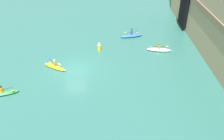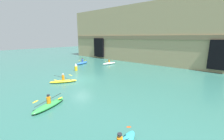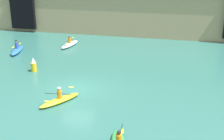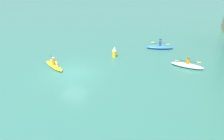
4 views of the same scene
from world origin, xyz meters
name	(u,v)px [view 2 (image 2 of 4)]	position (x,y,z in m)	size (l,w,h in m)	color
ground_plane	(81,79)	(0.00, 0.00, 0.00)	(120.00, 120.00, 0.00)	#2D665B
cliff_bluff	(153,34)	(0.53, 19.36, 6.04)	(44.06, 7.55, 12.10)	tan
kayak_blue	(82,63)	(-9.03, 7.35, 0.25)	(1.57, 3.42, 1.24)	blue
kayak_green	(49,105)	(4.55, -6.76, 0.22)	(1.62, 3.22, 1.07)	green
kayak_yellow	(63,81)	(-0.47, -2.38, 0.22)	(2.28, 3.07, 1.10)	yellow
kayak_white	(109,63)	(-4.52, 10.61, 0.24)	(1.31, 3.31, 1.14)	white
marker_buoy	(76,67)	(-4.88, 2.72, 0.57)	(0.48, 0.48, 1.23)	yellow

